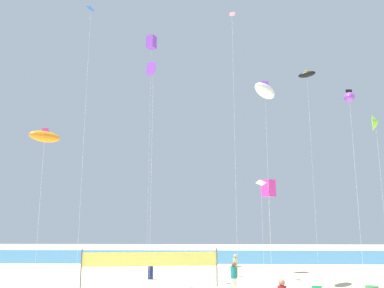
# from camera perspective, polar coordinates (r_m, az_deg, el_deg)

# --- Properties ---
(ocean_band) EXTENTS (120.00, 20.00, 0.01)m
(ocean_band) POSITION_cam_1_polar(r_m,az_deg,el_deg) (51.22, 0.73, -15.78)
(ocean_band) COLOR teal
(ocean_band) RESTS_ON ground
(beachgoer_sage_shirt) EXTENTS (0.38, 0.38, 1.67)m
(beachgoer_sage_shirt) POSITION_cam_1_polar(r_m,az_deg,el_deg) (32.03, 6.27, -16.85)
(beachgoer_sage_shirt) COLOR gold
(beachgoer_sage_shirt) RESTS_ON ground
(beachgoer_navy_shirt) EXTENTS (0.36, 0.36, 1.60)m
(beachgoer_navy_shirt) POSITION_cam_1_polar(r_m,az_deg,el_deg) (30.45, -5.97, -17.22)
(beachgoer_navy_shirt) COLOR navy
(beachgoer_navy_shirt) RESTS_ON ground
(beachgoer_teal_shirt) EXTENTS (0.40, 0.40, 1.75)m
(beachgoer_teal_shirt) POSITION_cam_1_polar(r_m,az_deg,el_deg) (25.08, 6.04, -18.33)
(beachgoer_teal_shirt) COLOR white
(beachgoer_teal_shirt) RESTS_ON ground
(volleyball_net) EXTENTS (8.77, 1.12, 2.40)m
(volleyball_net) POSITION_cam_1_polar(r_m,az_deg,el_deg) (26.93, -6.04, -16.32)
(volleyball_net) COLOR #4C4C51
(volleyball_net) RESTS_ON ground
(kite_pink_diamond) EXTENTS (0.56, 0.56, 18.62)m
(kite_pink_diamond) POSITION_cam_1_polar(r_m,az_deg,el_deg) (28.85, 5.82, 15.74)
(kite_pink_diamond) COLOR silver
(kite_pink_diamond) RESTS_ON ground
(kite_white_inflatable) EXTENTS (2.23, 2.71, 13.83)m
(kite_white_inflatable) POSITION_cam_1_polar(r_m,az_deg,el_deg) (28.46, 10.45, 7.51)
(kite_white_inflatable) COLOR silver
(kite_white_inflatable) RESTS_ON ground
(kite_violet_delta) EXTENTS (1.13, 1.10, 15.42)m
(kite_violet_delta) POSITION_cam_1_polar(r_m,az_deg,el_deg) (29.09, -5.58, 10.58)
(kite_violet_delta) COLOR silver
(kite_violet_delta) RESTS_ON ground
(kite_magenta_box) EXTENTS (1.24, 1.24, 7.63)m
(kite_magenta_box) POSITION_cam_1_polar(r_m,az_deg,el_deg) (34.40, 10.93, -6.27)
(kite_magenta_box) COLOR silver
(kite_magenta_box) RESTS_ON ground
(kite_lime_delta) EXTENTS (0.76, 1.20, 11.54)m
(kite_lime_delta) POSITION_cam_1_polar(r_m,az_deg,el_deg) (30.77, 24.92, 2.80)
(kite_lime_delta) COLOR silver
(kite_lime_delta) RESTS_ON ground
(kite_white_diamond) EXTENTS (0.78, 0.78, 7.22)m
(kite_white_diamond) POSITION_cam_1_polar(r_m,az_deg,el_deg) (29.94, 9.91, -5.53)
(kite_white_diamond) COLOR silver
(kite_white_diamond) RESTS_ON ground
(kite_blue_diamond) EXTENTS (0.54, 0.55, 18.62)m
(kite_blue_diamond) POSITION_cam_1_polar(r_m,az_deg,el_deg) (29.02, -14.36, 17.10)
(kite_blue_diamond) COLOR silver
(kite_blue_diamond) RESTS_ON ground
(kite_violet_inflatable) EXTENTS (1.39, 2.15, 12.61)m
(kite_violet_inflatable) POSITION_cam_1_polar(r_m,az_deg,el_deg) (27.87, 21.70, 6.25)
(kite_violet_inflatable) COLOR silver
(kite_violet_inflatable) RESTS_ON ground
(kite_black_inflatable) EXTENTS (1.62, 1.04, 17.36)m
(kite_black_inflatable) POSITION_cam_1_polar(r_m,az_deg,el_deg) (37.02, 16.20, 9.53)
(kite_black_inflatable) COLOR silver
(kite_black_inflatable) RESTS_ON ground
(kite_violet_box) EXTENTS (1.04, 1.04, 22.46)m
(kite_violet_box) POSITION_cam_1_polar(r_m,az_deg,el_deg) (41.20, -5.86, 14.30)
(kite_violet_box) COLOR silver
(kite_violet_box) RESTS_ON ground
(kite_orange_inflatable) EXTENTS (1.62, 1.64, 9.07)m
(kite_orange_inflatable) POSITION_cam_1_polar(r_m,az_deg,el_deg) (22.74, -20.43, 1.00)
(kite_orange_inflatable) COLOR silver
(kite_orange_inflatable) RESTS_ON ground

